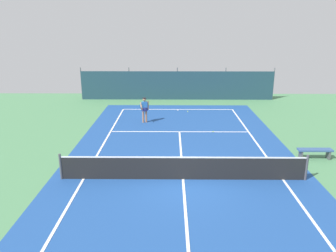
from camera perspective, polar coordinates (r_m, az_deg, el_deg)
The scene contains 8 objects.
ground_plane at distance 13.94m, azimuth 2.58°, elevation -9.08°, with size 36.00×36.00×0.00m, color #4C8456.
court_surface at distance 13.94m, azimuth 2.58°, elevation -9.07°, with size 11.02×26.60×0.01m.
tennis_net at distance 13.73m, azimuth 2.61°, elevation -7.17°, with size 10.12×0.10×1.10m.
back_fence at distance 28.99m, azimuth 1.55°, elevation 6.04°, with size 16.30×0.98×2.70m.
tennis_player at distance 21.62m, azimuth -4.03°, elevation 3.06°, with size 0.60×0.81×1.64m.
tennis_ball_near_player at distance 24.50m, azimuth 3.38°, elevation 2.48°, with size 0.07×0.07×0.07m, color #CCDB33.
tennis_ball_midcourt at distance 20.01m, azimuth 7.72°, elevation -0.95°, with size 0.07×0.07×0.07m, color #CCDB33.
courtside_bench at distance 17.28m, azimuth 23.78°, elevation -3.98°, with size 1.60×0.40×0.49m.
Camera 1 is at (-0.50, -12.54, 6.09)m, focal length 35.73 mm.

